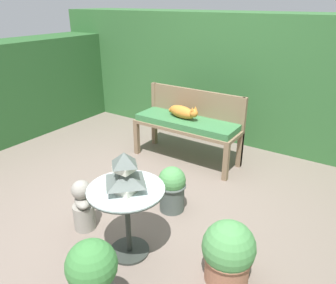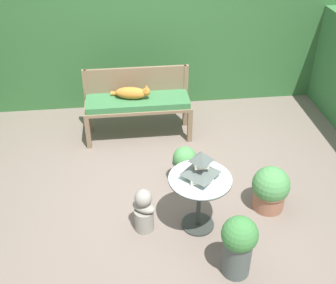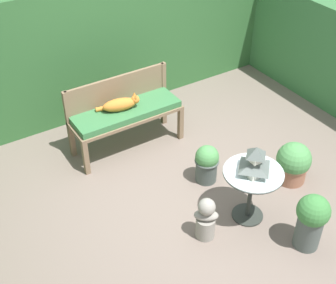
{
  "view_description": "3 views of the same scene",
  "coord_description": "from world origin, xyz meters",
  "px_view_note": "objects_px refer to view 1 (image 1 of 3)",
  "views": [
    {
      "loc": [
        1.75,
        -2.28,
        1.95
      ],
      "look_at": [
        0.12,
        0.16,
        0.67
      ],
      "focal_mm": 35.0,
      "sensor_mm": 36.0,
      "label": 1
    },
    {
      "loc": [
        -0.38,
        -3.7,
        3.12
      ],
      "look_at": [
        0.08,
        0.26,
        0.42
      ],
      "focal_mm": 45.0,
      "sensor_mm": 36.0,
      "label": 2
    },
    {
      "loc": [
        -2.29,
        -3.16,
        3.64
      ],
      "look_at": [
        -0.05,
        0.39,
        0.44
      ],
      "focal_mm": 50.0,
      "sensor_mm": 36.0,
      "label": 3
    }
  ],
  "objects_px": {
    "garden_bench": "(187,125)",
    "pagoda_birdhouse": "(125,174)",
    "potted_plant_path_edge": "(228,253)",
    "cat": "(183,112)",
    "potted_plant_bench_left": "(93,279)",
    "garden_bust": "(83,206)",
    "patio_table": "(127,203)",
    "potted_plant_bench_right": "(172,188)"
  },
  "relations": [
    {
      "from": "garden_bench",
      "to": "potted_plant_path_edge",
      "type": "relative_size",
      "value": 2.75
    },
    {
      "from": "garden_bench",
      "to": "potted_plant_path_edge",
      "type": "bearing_deg",
      "value": -50.4
    },
    {
      "from": "potted_plant_bench_left",
      "to": "potted_plant_bench_right",
      "type": "xyz_separation_m",
      "value": [
        -0.27,
        1.31,
        -0.11
      ]
    },
    {
      "from": "cat",
      "to": "patio_table",
      "type": "bearing_deg",
      "value": -60.73
    },
    {
      "from": "potted_plant_bench_left",
      "to": "potted_plant_path_edge",
      "type": "bearing_deg",
      "value": 54.88
    },
    {
      "from": "garden_bench",
      "to": "cat",
      "type": "relative_size",
      "value": 2.7
    },
    {
      "from": "garden_bench",
      "to": "potted_plant_path_edge",
      "type": "xyz_separation_m",
      "value": [
        1.29,
        -1.56,
        -0.24
      ]
    },
    {
      "from": "patio_table",
      "to": "potted_plant_path_edge",
      "type": "relative_size",
      "value": 1.24
    },
    {
      "from": "cat",
      "to": "pagoda_birdhouse",
      "type": "xyz_separation_m",
      "value": [
        0.56,
        -1.76,
        0.1
      ]
    },
    {
      "from": "pagoda_birdhouse",
      "to": "potted_plant_path_edge",
      "type": "relative_size",
      "value": 0.62
    },
    {
      "from": "pagoda_birdhouse",
      "to": "potted_plant_bench_left",
      "type": "bearing_deg",
      "value": -68.7
    },
    {
      "from": "potted_plant_bench_right",
      "to": "patio_table",
      "type": "bearing_deg",
      "value": -87.1
    },
    {
      "from": "cat",
      "to": "patio_table",
      "type": "xyz_separation_m",
      "value": [
        0.56,
        -1.76,
        -0.16
      ]
    },
    {
      "from": "cat",
      "to": "potted_plant_path_edge",
      "type": "xyz_separation_m",
      "value": [
        1.35,
        -1.57,
        -0.4
      ]
    },
    {
      "from": "garden_bench",
      "to": "cat",
      "type": "xyz_separation_m",
      "value": [
        -0.07,
        0.01,
        0.16
      ]
    },
    {
      "from": "pagoda_birdhouse",
      "to": "potted_plant_bench_right",
      "type": "height_order",
      "value": "pagoda_birdhouse"
    },
    {
      "from": "garden_bench",
      "to": "garden_bust",
      "type": "height_order",
      "value": "garden_bench"
    },
    {
      "from": "garden_bench",
      "to": "potted_plant_bench_right",
      "type": "height_order",
      "value": "garden_bench"
    },
    {
      "from": "garden_bench",
      "to": "potted_plant_bench_right",
      "type": "distance_m",
      "value": 1.16
    },
    {
      "from": "cat",
      "to": "garden_bust",
      "type": "xyz_separation_m",
      "value": [
        0.02,
        -1.74,
        -0.41
      ]
    },
    {
      "from": "garden_bench",
      "to": "potted_plant_bench_left",
      "type": "height_order",
      "value": "potted_plant_bench_left"
    },
    {
      "from": "potted_plant_bench_right",
      "to": "potted_plant_path_edge",
      "type": "bearing_deg",
      "value": -32.01
    },
    {
      "from": "cat",
      "to": "garden_bust",
      "type": "height_order",
      "value": "cat"
    },
    {
      "from": "cat",
      "to": "patio_table",
      "type": "height_order",
      "value": "cat"
    },
    {
      "from": "cat",
      "to": "garden_bust",
      "type": "distance_m",
      "value": 1.78
    },
    {
      "from": "patio_table",
      "to": "potted_plant_path_edge",
      "type": "height_order",
      "value": "patio_table"
    },
    {
      "from": "patio_table",
      "to": "garden_bust",
      "type": "xyz_separation_m",
      "value": [
        -0.54,
        0.02,
        -0.24
      ]
    },
    {
      "from": "cat",
      "to": "potted_plant_bench_left",
      "type": "bearing_deg",
      "value": -59.78
    },
    {
      "from": "garden_bench",
      "to": "pagoda_birdhouse",
      "type": "bearing_deg",
      "value": -74.18
    },
    {
      "from": "cat",
      "to": "potted_plant_bench_left",
      "type": "relative_size",
      "value": 0.81
    },
    {
      "from": "pagoda_birdhouse",
      "to": "garden_bench",
      "type": "bearing_deg",
      "value": 105.82
    },
    {
      "from": "patio_table",
      "to": "potted_plant_bench_right",
      "type": "relative_size",
      "value": 1.31
    },
    {
      "from": "garden_bust",
      "to": "potted_plant_bench_left",
      "type": "height_order",
      "value": "potted_plant_bench_left"
    },
    {
      "from": "potted_plant_bench_left",
      "to": "potted_plant_bench_right",
      "type": "height_order",
      "value": "potted_plant_bench_left"
    },
    {
      "from": "potted_plant_path_edge",
      "to": "garden_bust",
      "type": "bearing_deg",
      "value": -172.82
    },
    {
      "from": "cat",
      "to": "potted_plant_path_edge",
      "type": "relative_size",
      "value": 1.02
    },
    {
      "from": "cat",
      "to": "potted_plant_bench_left",
      "type": "height_order",
      "value": "cat"
    },
    {
      "from": "pagoda_birdhouse",
      "to": "garden_bust",
      "type": "relative_size",
      "value": 0.62
    },
    {
      "from": "potted_plant_bench_right",
      "to": "potted_plant_path_edge",
      "type": "height_order",
      "value": "potted_plant_path_edge"
    },
    {
      "from": "potted_plant_bench_left",
      "to": "garden_bust",
      "type": "bearing_deg",
      "value": 141.34
    },
    {
      "from": "pagoda_birdhouse",
      "to": "garden_bust",
      "type": "distance_m",
      "value": 0.74
    },
    {
      "from": "cat",
      "to": "garden_bust",
      "type": "relative_size",
      "value": 1.03
    }
  ]
}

